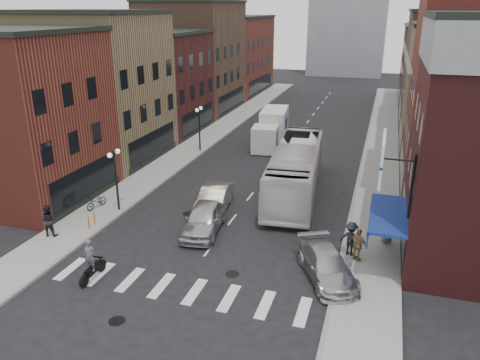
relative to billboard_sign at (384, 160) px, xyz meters
The scene contains 30 objects.
ground 10.56m from the billboard_sign, behind, with size 160.00×160.00×0.00m, color black.
sidewalk_left 28.12m from the billboard_sign, 128.47° to the left, with size 3.00×74.00×0.15m, color gray.
sidewalk_right 22.34m from the billboard_sign, 90.23° to the left, with size 3.00×74.00×0.15m, color gray.
curb_left 27.25m from the billboard_sign, 125.94° to the left, with size 0.20×74.00×0.16m, color gray.
curb_right 22.41m from the billboard_sign, 94.22° to the left, with size 0.20×74.00×0.16m, color gray.
crosswalk_stripes 11.12m from the billboard_sign, 157.82° to the right, with size 12.00×2.20×0.01m, color silver.
bldg_left_near 23.92m from the billboard_sign, behind, with size 10.30×9.20×11.30m.
bldg_left_mid_a 27.17m from the billboard_sign, 150.21° to the left, with size 10.30×10.20×12.30m.
bldg_left_mid_b 33.30m from the billboard_sign, 135.10° to the left, with size 10.30×10.20×10.30m.
bldg_left_far_a 41.79m from the billboard_sign, 124.35° to the left, with size 10.30×12.20×13.30m.
bldg_left_far_b 53.93m from the billboard_sign, 115.93° to the left, with size 10.30×16.20×11.30m.
bldg_right_mid_b 24.36m from the billboard_sign, 74.75° to the left, with size 10.30×10.20×11.30m.
bldg_right_far_a 35.09m from the billboard_sign, 79.48° to the left, with size 10.30×12.20×12.30m.
bldg_right_far_b 48.93m from the billboard_sign, 82.47° to the left, with size 10.30×16.20×10.30m.
awning_blue 4.05m from the billboard_sign, 80.39° to the left, with size 1.80×5.00×0.78m.
billboard_sign is the anchor object (origin of this frame).
streetlamp_near 16.68m from the billboard_sign, 167.65° to the left, with size 0.32×1.22×4.11m.
streetlamp_far 23.92m from the billboard_sign, 132.41° to the left, with size 0.32×1.22×4.11m.
bike_rack 17.14m from the billboard_sign, behind, with size 0.08×0.68×0.80m.
box_truck 24.31m from the billboard_sign, 115.47° to the left, with size 2.87×7.79×3.29m.
motorcycle_rider 14.48m from the billboard_sign, 162.83° to the right, with size 0.61×2.09×2.12m.
transit_bus 12.31m from the billboard_sign, 119.75° to the left, with size 3.02×12.89×3.59m, color silver.
sedan_left_near 11.29m from the billboard_sign, 165.49° to the left, with size 2.00×4.97×1.69m, color silver.
sedan_left_far 12.72m from the billboard_sign, 151.55° to the left, with size 1.68×4.83×1.59m, color #ABA28B.
curb_car 5.84m from the billboard_sign, 166.52° to the right, with size 1.98×4.86×1.41m, color #B0AFB4.
parked_bicycle 18.65m from the billboard_sign, 169.31° to the left, with size 0.58×1.66×0.87m, color black.
ped_left_solo 18.53m from the billboard_sign, behind, with size 0.91×0.53×1.88m, color black.
ped_right_a 5.56m from the billboard_sign, 120.79° to the left, with size 1.20×0.59×1.86m, color black.
ped_right_b 5.35m from the billboard_sign, 117.98° to the left, with size 1.05×0.52×1.79m, color olive.
ped_right_c 6.59m from the billboard_sign, 81.46° to the left, with size 0.80×0.52×1.64m, color slate.
Camera 1 is at (8.40, -20.14, 12.47)m, focal length 35.00 mm.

